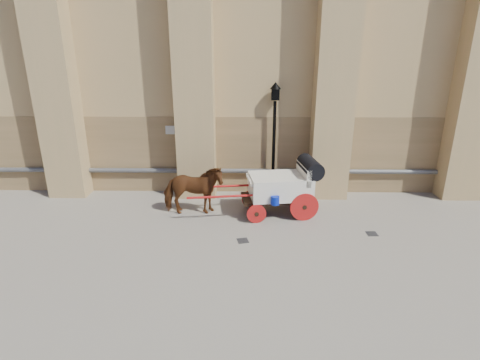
{
  "coord_description": "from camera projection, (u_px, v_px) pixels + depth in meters",
  "views": [
    {
      "loc": [
        0.87,
        -10.08,
        5.39
      ],
      "look_at": [
        0.67,
        1.83,
        1.24
      ],
      "focal_mm": 28.0,
      "sensor_mm": 36.0,
      "label": 1
    }
  ],
  "objects": [
    {
      "name": "horse",
      "position": [
        193.0,
        190.0,
        12.72
      ],
      "size": [
        2.11,
        1.06,
        1.74
      ],
      "primitive_type": "imported",
      "rotation": [
        0.0,
        0.0,
        1.63
      ],
      "color": "#5C2D13",
      "rests_on": "ground"
    },
    {
      "name": "carriage",
      "position": [
        284.0,
        185.0,
        12.71
      ],
      "size": [
        4.58,
        1.78,
        1.95
      ],
      "rotation": [
        0.0,
        0.0,
        0.14
      ],
      "color": "black",
      "rests_on": "ground"
    },
    {
      "name": "drain_grate_far",
      "position": [
        372.0,
        234.0,
        11.57
      ],
      "size": [
        0.34,
        0.34,
        0.01
      ],
      "primitive_type": "cube",
      "rotation": [
        0.0,
        0.0,
        0.05
      ],
      "color": "black",
      "rests_on": "ground"
    },
    {
      "name": "street_lamp",
      "position": [
        274.0,
        137.0,
        14.03
      ],
      "size": [
        0.4,
        0.4,
        4.3
      ],
      "color": "black",
      "rests_on": "ground"
    },
    {
      "name": "drain_grate_near",
      "position": [
        243.0,
        241.0,
        11.15
      ],
      "size": [
        0.39,
        0.39,
        0.01
      ],
      "primitive_type": "cube",
      "rotation": [
        0.0,
        0.0,
        0.24
      ],
      "color": "black",
      "rests_on": "ground"
    },
    {
      "name": "ground",
      "position": [
        217.0,
        238.0,
        11.3
      ],
      "size": [
        90.0,
        90.0,
        0.0
      ],
      "primitive_type": "plane",
      "color": "slate",
      "rests_on": "ground"
    }
  ]
}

